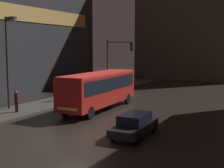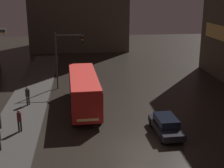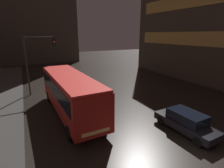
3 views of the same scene
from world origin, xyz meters
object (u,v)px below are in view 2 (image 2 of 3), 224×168
(pedestrian_near, at_px, (19,119))
(pedestrian_mid, at_px, (28,94))
(bus_near, at_px, (84,88))
(traffic_light_main, at_px, (66,51))
(car_taxi, at_px, (166,125))

(pedestrian_near, height_order, pedestrian_mid, pedestrian_mid)
(bus_near, distance_m, traffic_light_main, 7.30)
(pedestrian_near, bearing_deg, pedestrian_mid, 102.04)
(pedestrian_mid, bearing_deg, car_taxi, 138.11)
(bus_near, relative_size, pedestrian_mid, 5.62)
(bus_near, height_order, traffic_light_main, traffic_light_main)
(pedestrian_mid, bearing_deg, traffic_light_main, -132.54)
(bus_near, xyz_separation_m, pedestrian_mid, (-5.44, 1.15, -0.76))
(bus_near, xyz_separation_m, pedestrian_near, (-5.19, -4.94, -0.83))
(bus_near, height_order, car_taxi, bus_near)
(pedestrian_mid, bearing_deg, bus_near, 158.64)
(bus_near, relative_size, traffic_light_main, 1.61)
(traffic_light_main, bearing_deg, pedestrian_mid, -123.13)
(pedestrian_mid, relative_size, traffic_light_main, 0.29)
(car_taxi, height_order, pedestrian_near, pedestrian_near)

